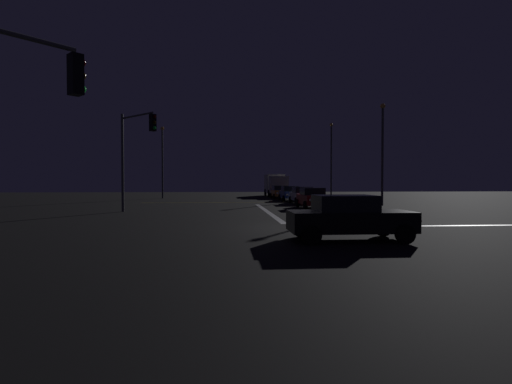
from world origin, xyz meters
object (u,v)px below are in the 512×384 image
Objects in this scene: sedan_red at (313,198)px; sedan_orange at (280,192)px; sedan_white at (303,195)px; streetlamp_left_far at (162,157)px; box_truck at (275,184)px; streetlamp_right_far at (331,155)px; sedan_blue at (290,193)px; streetlamp_right_near at (382,147)px; sedan_black_crossing at (349,217)px; traffic_signal_nw at (134,144)px.

sedan_orange is (-0.11, 17.11, 0.00)m from sedan_red.
sedan_white is 19.86m from streetlamp_left_far.
box_truck is 0.88× the size of streetlamp_right_far.
box_truck is 16.33m from streetlamp_left_far.
sedan_red and sedan_blue have the same top height.
streetlamp_right_near reaches higher than sedan_orange.
sedan_blue and sedan_orange have the same top height.
sedan_blue is 28.18m from sedan_black_crossing.
sedan_blue is 1.00× the size of sedan_black_crossing.
traffic_signal_nw is 0.70× the size of streetlamp_right_far.
sedan_white is at bearing -89.71° from box_truck.
box_truck is (0.14, 13.29, 0.91)m from sedan_blue.
sedan_white is 1.00× the size of sedan_black_crossing.
streetlamp_right_near is at bearing -74.35° from box_truck.
traffic_signal_nw is 22.30m from streetlamp_left_far.
sedan_blue is 1.00× the size of sedan_orange.
box_truck is 23.44m from streetlamp_right_near.
sedan_black_crossing is 21.47m from streetlamp_right_near.
streetlamp_right_near is at bearing 21.88° from sedan_red.
streetlamp_right_near is (6.17, -3.42, 4.22)m from sedan_white.
streetlamp_right_near reaches higher than sedan_red.
sedan_black_crossing is (-2.46, -16.35, 0.00)m from sedan_red.
sedan_blue and sedan_black_crossing have the same top height.
streetlamp_left_far is (-20.93, 0.00, -0.37)m from streetlamp_right_far.
sedan_red is at bearing -89.63° from sedan_orange.
box_truck is 1.26× the size of traffic_signal_nw.
sedan_orange is 24.45m from traffic_signal_nw.
sedan_orange is at bearing 92.82° from sedan_white.
streetlamp_right_near is (6.26, -22.35, 3.31)m from box_truck.
sedan_blue is at bearing 50.05° from traffic_signal_nw.
traffic_signal_nw is 0.76× the size of streetlamp_right_near.
traffic_signal_nw reaches higher than sedan_orange.
streetlamp_right_far is (6.26, -6.35, 3.70)m from box_truck.
streetlamp_left_far is at bearing 94.44° from traffic_signal_nw.
traffic_signal_nw is at bearing -85.56° from streetlamp_left_far.
sedan_red is 1.00× the size of sedan_orange.
streetlamp_right_near is (9.06, 19.00, 4.22)m from sedan_black_crossing.
streetlamp_right_far is 1.08× the size of streetlamp_left_far.
streetlamp_left_far reaches higher than sedan_white.
streetlamp_right_far is at bearing 12.96° from sedan_orange.
sedan_red is at bearing 81.45° from sedan_black_crossing.
sedan_blue is 0.50× the size of streetlamp_right_near.
streetlamp_right_far reaches higher than sedan_orange.
traffic_signal_nw is at bearing -164.16° from sedan_red.
sedan_orange is (-0.30, 5.40, 0.00)m from sedan_blue.
streetlamp_right_near is (19.21, 6.23, 0.52)m from traffic_signal_nw.
sedan_white and sedan_black_crossing have the same top height.
sedan_red is 1.00× the size of sedan_blue.
sedan_red is at bearing -52.45° from streetlamp_left_far.
streetlamp_right_near is (6.71, -14.46, 4.22)m from sedan_orange.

